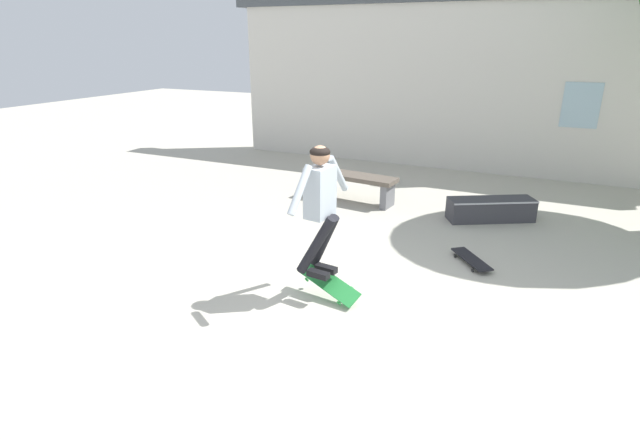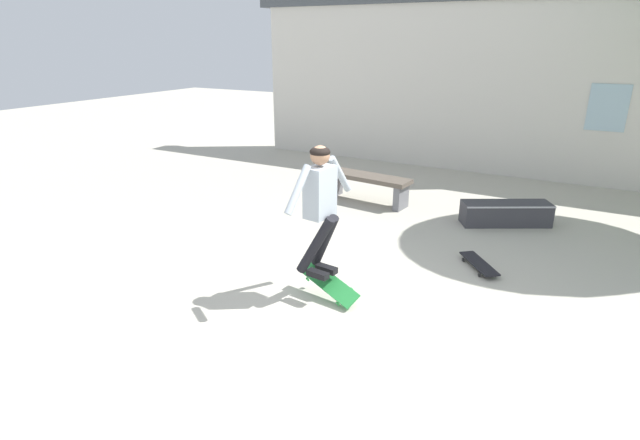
{
  "view_description": "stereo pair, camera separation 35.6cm",
  "coord_description": "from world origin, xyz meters",
  "px_view_note": "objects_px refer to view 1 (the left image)",
  "views": [
    {
      "loc": [
        1.82,
        -4.25,
        2.86
      ],
      "look_at": [
        -0.35,
        0.43,
        0.98
      ],
      "focal_mm": 28.0,
      "sensor_mm": 36.0,
      "label": 1
    },
    {
      "loc": [
        2.14,
        -4.09,
        2.86
      ],
      "look_at": [
        -0.35,
        0.43,
        0.98
      ],
      "focal_mm": 28.0,
      "sensor_mm": 36.0,
      "label": 2
    }
  ],
  "objects_px": {
    "park_bench": "(353,182)",
    "skateboard_resting": "(471,259)",
    "skate_ledge": "(491,209)",
    "skater": "(320,199)",
    "skateboard_flipping": "(328,282)"
  },
  "relations": [
    {
      "from": "park_bench",
      "to": "skateboard_resting",
      "type": "bearing_deg",
      "value": -31.2
    },
    {
      "from": "skate_ledge",
      "to": "skateboard_resting",
      "type": "distance_m",
      "value": 1.91
    },
    {
      "from": "skate_ledge",
      "to": "skater",
      "type": "relative_size",
      "value": 0.96
    },
    {
      "from": "skater",
      "to": "skateboard_flipping",
      "type": "distance_m",
      "value": 1.01
    },
    {
      "from": "skate_ledge",
      "to": "skater",
      "type": "height_order",
      "value": "skater"
    },
    {
      "from": "skate_ledge",
      "to": "skateboard_resting",
      "type": "bearing_deg",
      "value": -119.24
    },
    {
      "from": "park_bench",
      "to": "skateboard_flipping",
      "type": "distance_m",
      "value": 3.75
    },
    {
      "from": "skate_ledge",
      "to": "skateboard_resting",
      "type": "relative_size",
      "value": 1.98
    },
    {
      "from": "skate_ledge",
      "to": "skater",
      "type": "xyz_separation_m",
      "value": [
        -1.45,
        -3.63,
        1.03
      ]
    },
    {
      "from": "skateboard_resting",
      "to": "skater",
      "type": "bearing_deg",
      "value": -78.72
    },
    {
      "from": "park_bench",
      "to": "skateboard_resting",
      "type": "relative_size",
      "value": 2.34
    },
    {
      "from": "skateboard_flipping",
      "to": "park_bench",
      "type": "bearing_deg",
      "value": 123.11
    },
    {
      "from": "skateboard_flipping",
      "to": "skateboard_resting",
      "type": "xyz_separation_m",
      "value": [
        1.36,
        1.67,
        -0.14
      ]
    },
    {
      "from": "park_bench",
      "to": "skateboard_flipping",
      "type": "relative_size",
      "value": 2.01
    },
    {
      "from": "skateboard_flipping",
      "to": "skateboard_resting",
      "type": "relative_size",
      "value": 1.16
    }
  ]
}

